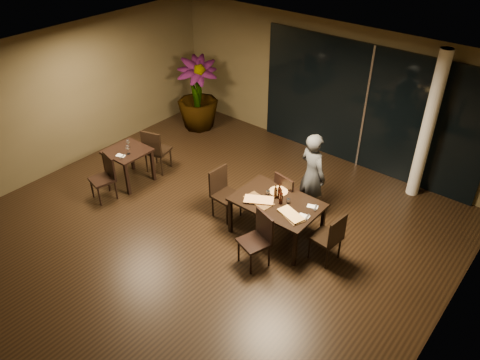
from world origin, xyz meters
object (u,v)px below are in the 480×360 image
(chair_side_near, at_px, (105,175))
(bottle_c, at_px, (279,191))
(potted_plant, at_px, (197,94))
(chair_main_left, at_px, (223,190))
(chair_main_right, at_px, (330,236))
(bottle_a, at_px, (276,192))
(main_table, at_px, (277,205))
(side_table, at_px, (128,156))
(chair_side_far, at_px, (155,149))
(chair_main_far, at_px, (287,194))
(chair_main_near, at_px, (258,237))
(bottle_b, at_px, (281,197))
(diner, at_px, (312,175))

(chair_side_near, xyz_separation_m, bottle_c, (3.27, 1.26, 0.37))
(potted_plant, bearing_deg, chair_main_left, -39.44)
(chair_main_right, height_order, bottle_a, bottle_a)
(main_table, height_order, side_table, same)
(main_table, height_order, chair_side_near, chair_side_near)
(potted_plant, xyz_separation_m, bottle_a, (3.92, -2.17, -0.02))
(chair_main_left, xyz_separation_m, bottle_c, (1.10, 0.23, 0.34))
(potted_plant, bearing_deg, chair_side_far, -70.51)
(chair_main_far, bearing_deg, main_table, 114.85)
(bottle_c, bearing_deg, chair_main_far, 103.70)
(chair_main_right, distance_m, bottle_a, 1.21)
(chair_main_near, bearing_deg, potted_plant, 162.58)
(chair_main_right, distance_m, bottle_b, 1.05)
(main_table, height_order, bottle_b, bottle_b)
(chair_main_right, height_order, chair_side_far, chair_side_far)
(main_table, bearing_deg, chair_main_left, -173.67)
(chair_side_near, relative_size, potted_plant, 0.52)
(bottle_a, distance_m, bottle_b, 0.18)
(bottle_a, bearing_deg, side_table, -170.36)
(bottle_b, xyz_separation_m, bottle_c, (-0.12, 0.12, -0.00))
(bottle_a, height_order, bottle_b, bottle_b)
(potted_plant, bearing_deg, main_table, -29.17)
(chair_side_near, bearing_deg, diner, 45.03)
(side_table, relative_size, potted_plant, 0.44)
(side_table, xyz_separation_m, chair_main_right, (4.47, 0.52, -0.10))
(chair_main_near, relative_size, diner, 0.57)
(bottle_a, bearing_deg, bottle_b, -24.45)
(chair_main_near, height_order, bottle_c, bottle_c)
(chair_side_near, bearing_deg, bottle_a, 33.55)
(chair_main_left, bearing_deg, chair_side_near, 118.48)
(chair_main_far, height_order, chair_main_right, chair_main_far)
(chair_side_near, distance_m, diner, 4.03)
(diner, bearing_deg, chair_side_far, 32.88)
(main_table, xyz_separation_m, chair_side_far, (-3.25, 0.11, -0.11))
(bottle_a, bearing_deg, chair_side_far, 179.14)
(side_table, height_order, diner, diner)
(diner, bearing_deg, side_table, 41.28)
(bottle_a, bearing_deg, potted_plant, 151.01)
(chair_main_left, xyz_separation_m, bottle_a, (1.05, 0.19, 0.33))
(side_table, relative_size, chair_side_far, 0.79)
(main_table, distance_m, bottle_a, 0.23)
(chair_main_far, xyz_separation_m, chair_main_near, (0.31, -1.29, -0.00))
(chair_main_far, xyz_separation_m, bottle_a, (0.06, -0.49, 0.34))
(chair_main_left, distance_m, chair_side_far, 2.13)
(side_table, height_order, potted_plant, potted_plant)
(bottle_b, bearing_deg, main_table, 171.18)
(chair_side_far, xyz_separation_m, bottle_a, (3.17, -0.05, 0.32))
(bottle_a, bearing_deg, chair_main_right, -2.13)
(chair_main_left, relative_size, bottle_a, 3.66)
(chair_main_near, distance_m, diner, 1.76)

